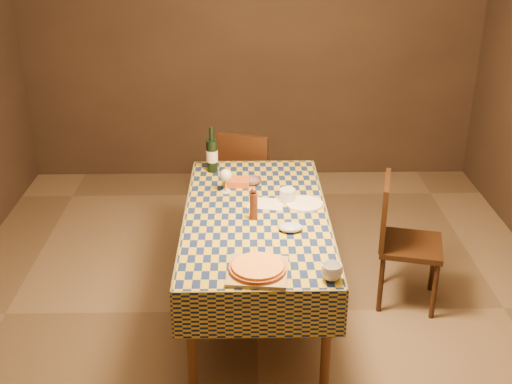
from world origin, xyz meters
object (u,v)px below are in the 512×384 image
at_px(dining_table, 256,224).
at_px(wine_bottle, 212,155).
at_px(bowl, 252,181).
at_px(chair_right, 400,235).
at_px(white_plate, 304,204).
at_px(chair_far, 247,177).
at_px(pizza, 258,267).
at_px(cutting_board, 258,271).

bearing_deg(dining_table, wine_bottle, 113.68).
xyz_separation_m(bowl, chair_right, (1.02, -0.34, -0.27)).
distance_m(white_plate, chair_far, 1.15).
xyz_separation_m(dining_table, pizza, (-0.01, -0.74, 0.11)).
relative_size(bowl, chair_far, 0.14).
bearing_deg(wine_bottle, cutting_board, -77.94).
xyz_separation_m(pizza, chair_far, (-0.04, 1.92, -0.28)).
relative_size(cutting_board, wine_bottle, 0.95).
height_order(wine_bottle, chair_right, wine_bottle).
distance_m(dining_table, wine_bottle, 0.82).
bearing_deg(chair_right, chair_far, 135.24).
height_order(cutting_board, wine_bottle, wine_bottle).
distance_m(pizza, bowl, 1.21).
xyz_separation_m(bowl, wine_bottle, (-0.30, 0.25, 0.11)).
bearing_deg(dining_table, cutting_board, -90.42).
bearing_deg(cutting_board, chair_far, 91.34).
distance_m(dining_table, chair_right, 1.02).
height_order(white_plate, chair_far, chair_far).
xyz_separation_m(dining_table, chair_right, (1.00, 0.14, -0.17)).
bearing_deg(white_plate, dining_table, -159.37).
bearing_deg(chair_right, dining_table, -171.98).
bearing_deg(white_plate, chair_right, 1.53).
bearing_deg(chair_far, white_plate, -70.41).
height_order(dining_table, wine_bottle, wine_bottle).
distance_m(cutting_board, bowl, 1.21).
bearing_deg(chair_right, pizza, -138.84).
distance_m(bowl, chair_far, 0.75).
relative_size(pizza, bowl, 3.03).
height_order(white_plate, chair_right, chair_right).
height_order(pizza, chair_far, chair_far).
bearing_deg(dining_table, pizza, -90.42).
bearing_deg(wine_bottle, bowl, -39.74).
bearing_deg(chair_right, cutting_board, -138.84).
relative_size(cutting_board, chair_right, 0.35).
height_order(pizza, wine_bottle, wine_bottle).
distance_m(dining_table, cutting_board, 0.74).
relative_size(pizza, wine_bottle, 1.16).
relative_size(bowl, wine_bottle, 0.38).
relative_size(cutting_board, white_plate, 1.32).
height_order(bowl, chair_right, chair_right).
relative_size(dining_table, chair_far, 1.98).
relative_size(bowl, white_plate, 0.53).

